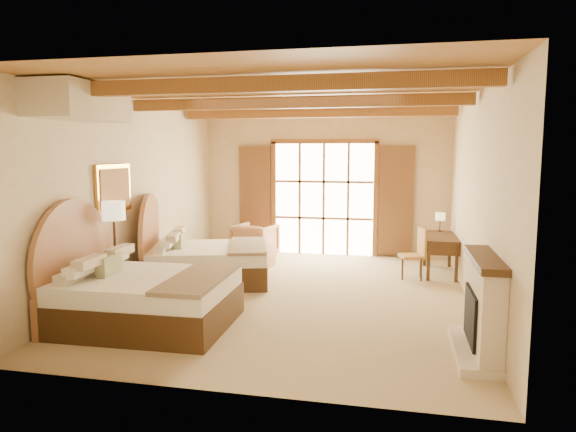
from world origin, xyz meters
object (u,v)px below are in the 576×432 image
(armchair, at_px, (255,241))
(desk, at_px, (440,253))
(bed_near, at_px, (135,292))
(bed_far, at_px, (199,258))
(nightstand, at_px, (119,286))

(armchair, bearing_deg, desk, -176.74)
(armchair, height_order, desk, armchair)
(bed_near, xyz_separation_m, armchair, (0.40, 4.53, -0.06))
(bed_near, xyz_separation_m, desk, (4.24, 3.91, -0.05))
(bed_near, bearing_deg, bed_far, 89.52)
(nightstand, relative_size, armchair, 0.67)
(desk, bearing_deg, nightstand, -149.38)
(bed_far, relative_size, nightstand, 4.48)
(nightstand, height_order, armchair, armchair)
(bed_far, relative_size, desk, 1.84)
(nightstand, bearing_deg, armchair, 60.37)
(bed_near, distance_m, bed_far, 2.38)
(bed_far, distance_m, desk, 4.54)
(bed_far, bearing_deg, nightstand, -128.94)
(armchair, bearing_deg, nightstand, 85.89)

